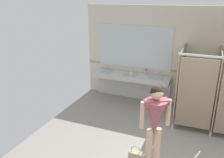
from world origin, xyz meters
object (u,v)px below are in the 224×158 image
(person_standing, at_px, (155,118))
(soap_dispenser, at_px, (146,72))
(paper_cup, at_px, (131,74))
(handbag, at_px, (135,157))

(person_standing, height_order, soap_dispenser, person_standing)
(soap_dispenser, distance_m, paper_cup, 0.46)
(person_standing, relative_size, paper_cup, 17.77)
(handbag, distance_m, paper_cup, 3.04)
(person_standing, distance_m, soap_dispenser, 3.05)
(handbag, height_order, soap_dispenser, soap_dispenser)
(person_standing, bearing_deg, handbag, -170.01)
(handbag, relative_size, soap_dispenser, 2.04)
(handbag, relative_size, paper_cup, 4.19)
(soap_dispenser, bearing_deg, paper_cup, -153.58)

